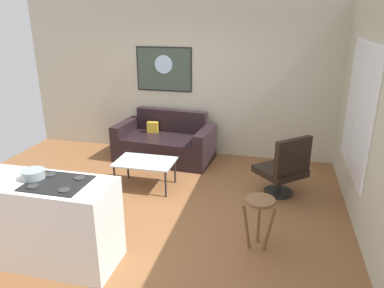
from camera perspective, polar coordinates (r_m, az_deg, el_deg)
ground at (r=5.00m, az=-6.65°, el=-10.86°), size 6.40×6.40×0.04m
back_wall at (r=6.73m, az=-0.02°, el=10.14°), size 6.40×0.05×2.80m
right_wall at (r=4.60m, az=26.59°, el=3.59°), size 0.05×6.40×2.80m
couch at (r=6.66m, az=-4.22°, el=0.11°), size 1.80×1.05×0.85m
coffee_table at (r=5.54m, az=-7.38°, el=-3.04°), size 0.88×0.59×0.42m
armchair at (r=5.37m, az=14.30°, el=-3.72°), size 0.84×0.84×0.92m
bar_stool at (r=4.14m, az=10.51°, el=-10.03°), size 0.38×0.38×0.61m
kitchen_counter at (r=4.23m, az=-23.23°, el=-10.95°), size 1.72×0.61×0.95m
mixing_bowl at (r=4.04m, az=-23.67°, el=-4.43°), size 0.23×0.23×0.10m
wall_painting at (r=6.80m, az=-4.44°, el=11.64°), size 1.05×0.03×0.81m
window at (r=5.17m, az=24.75°, el=4.95°), size 0.03×1.62×1.72m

